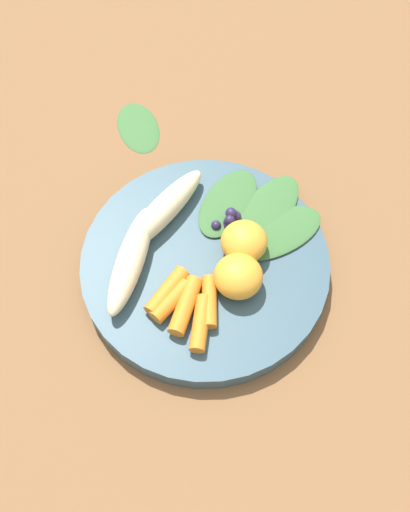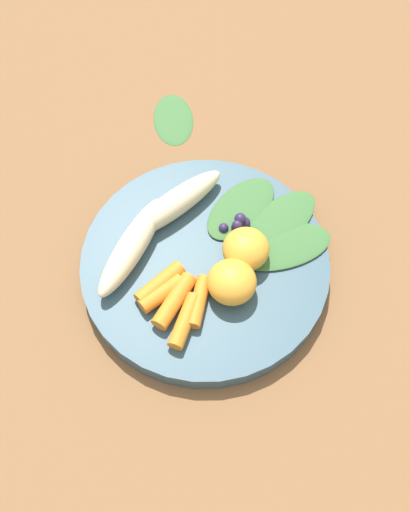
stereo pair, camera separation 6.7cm
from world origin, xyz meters
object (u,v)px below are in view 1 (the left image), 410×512
at_px(bowl, 205,265).
at_px(kale_leaf_stray, 138,127).
at_px(banana_peeled_left, 131,260).
at_px(banana_peeled_right, 162,211).
at_px(orange_segment_near, 244,242).

distance_m(bowl, kale_leaf_stray, 0.22).
relative_size(bowl, kale_leaf_stray, 3.19).
height_order(bowl, banana_peeled_left, banana_peeled_left).
distance_m(banana_peeled_left, banana_peeled_right, 0.07).
xyz_separation_m(orange_segment_near, kale_leaf_stray, (-0.23, 0.03, -0.04)).
bearing_deg(banana_peeled_right, orange_segment_near, 102.55).
height_order(bowl, kale_leaf_stray, bowl).
xyz_separation_m(bowl, orange_segment_near, (0.02, 0.04, 0.03)).
relative_size(banana_peeled_right, kale_leaf_stray, 1.57).
relative_size(banana_peeled_left, kale_leaf_stray, 1.57).
bearing_deg(bowl, kale_leaf_stray, 161.93).
bearing_deg(kale_leaf_stray, banana_peeled_right, 175.65).
xyz_separation_m(bowl, banana_peeled_right, (-0.07, -0.00, 0.03)).
bearing_deg(banana_peeled_right, kale_leaf_stray, -128.09).
distance_m(banana_peeled_right, orange_segment_near, 0.10).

